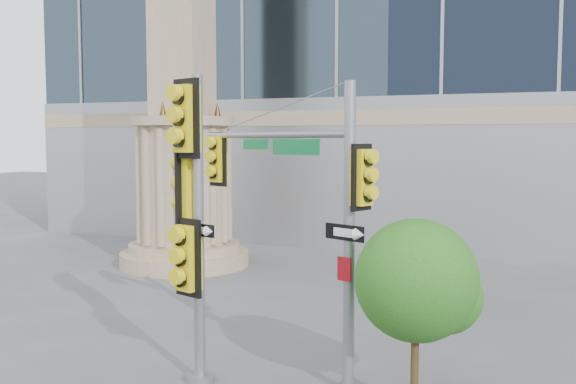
% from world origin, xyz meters
% --- Properties ---
extents(ground, '(120.00, 120.00, 0.00)m').
position_xyz_m(ground, '(0.00, 0.00, 0.00)').
color(ground, '#545456').
rests_on(ground, ground).
extents(monument, '(4.40, 4.40, 16.60)m').
position_xyz_m(monument, '(-6.00, 9.00, 5.52)').
color(monument, gray).
rests_on(monument, ground).
extents(main_signal_pole, '(3.85, 2.01, 5.31)m').
position_xyz_m(main_signal_pole, '(1.30, 0.44, 3.29)').
color(main_signal_pole, slate).
rests_on(main_signal_pole, ground).
extents(secondary_signal_pole, '(0.93, 0.89, 5.45)m').
position_xyz_m(secondary_signal_pole, '(-0.54, -0.48, 3.20)').
color(secondary_signal_pole, slate).
rests_on(secondary_signal_pole, ground).
extents(street_tree, '(1.99, 1.94, 3.10)m').
position_xyz_m(street_tree, '(3.40, -0.33, 2.04)').
color(street_tree, gray).
rests_on(street_tree, ground).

